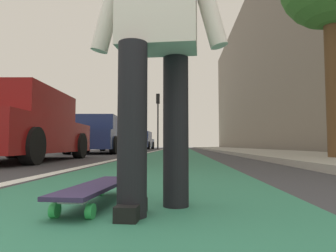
{
  "coord_description": "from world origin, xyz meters",
  "views": [
    {
      "loc": [
        -0.72,
        -0.32,
        0.33
      ],
      "look_at": [
        9.28,
        0.14,
        0.98
      ],
      "focal_mm": 31.62,
      "sensor_mm": 36.0,
      "label": 1
    }
  ],
  "objects_px": {
    "parked_car_near": "(21,127)",
    "traffic_light": "(158,111)",
    "parked_car_far": "(123,139)",
    "skateboard": "(97,188)",
    "parked_car_end": "(140,141)",
    "skater_person": "(157,28)",
    "parked_car_mid": "(98,136)"
  },
  "relations": [
    {
      "from": "skateboard",
      "to": "parked_car_far",
      "type": "bearing_deg",
      "value": 10.81
    },
    {
      "from": "parked_car_near",
      "to": "traffic_light",
      "type": "xyz_separation_m",
      "value": [
        17.78,
        -1.47,
        2.4
      ]
    },
    {
      "from": "skateboard",
      "to": "skater_person",
      "type": "bearing_deg",
      "value": -113.29
    },
    {
      "from": "parked_car_far",
      "to": "parked_car_end",
      "type": "height_order",
      "value": "parked_car_far"
    },
    {
      "from": "skater_person",
      "to": "traffic_light",
      "type": "relative_size",
      "value": 0.36
    },
    {
      "from": "parked_car_near",
      "to": "parked_car_mid",
      "type": "height_order",
      "value": "parked_car_mid"
    },
    {
      "from": "parked_car_far",
      "to": "skateboard",
      "type": "bearing_deg",
      "value": -169.19
    },
    {
      "from": "skater_person",
      "to": "parked_car_far",
      "type": "relative_size",
      "value": 0.37
    },
    {
      "from": "parked_car_near",
      "to": "parked_car_far",
      "type": "xyz_separation_m",
      "value": [
        11.92,
        0.2,
        0.0
      ]
    },
    {
      "from": "skater_person",
      "to": "parked_car_far",
      "type": "height_order",
      "value": "skater_person"
    },
    {
      "from": "skater_person",
      "to": "parked_car_end",
      "type": "distance_m",
      "value": 23.58
    },
    {
      "from": "parked_car_near",
      "to": "traffic_light",
      "type": "height_order",
      "value": "traffic_light"
    },
    {
      "from": "parked_car_mid",
      "to": "traffic_light",
      "type": "relative_size",
      "value": 0.96
    },
    {
      "from": "parked_car_mid",
      "to": "parked_car_end",
      "type": "xyz_separation_m",
      "value": [
        12.82,
        0.09,
        -0.01
      ]
    },
    {
      "from": "parked_car_far",
      "to": "traffic_light",
      "type": "distance_m",
      "value": 6.54
    },
    {
      "from": "skateboard",
      "to": "parked_car_near",
      "type": "height_order",
      "value": "parked_car_near"
    },
    {
      "from": "parked_car_end",
      "to": "parked_car_near",
      "type": "bearing_deg",
      "value": -179.66
    },
    {
      "from": "skater_person",
      "to": "traffic_light",
      "type": "xyz_separation_m",
      "value": [
        22.34,
        1.79,
        2.17
      ]
    },
    {
      "from": "parked_car_mid",
      "to": "traffic_light",
      "type": "height_order",
      "value": "traffic_light"
    },
    {
      "from": "traffic_light",
      "to": "skater_person",
      "type": "bearing_deg",
      "value": -175.43
    },
    {
      "from": "skateboard",
      "to": "parked_car_near",
      "type": "relative_size",
      "value": 0.2
    },
    {
      "from": "skater_person",
      "to": "parked_car_mid",
      "type": "xyz_separation_m",
      "value": [
        10.51,
        3.29,
        -0.22
      ]
    },
    {
      "from": "skateboard",
      "to": "traffic_light",
      "type": "bearing_deg",
      "value": 3.72
    },
    {
      "from": "parked_car_mid",
      "to": "skater_person",
      "type": "bearing_deg",
      "value": -162.64
    },
    {
      "from": "skateboard",
      "to": "skater_person",
      "type": "distance_m",
      "value": 0.92
    },
    {
      "from": "skateboard",
      "to": "parked_car_end",
      "type": "xyz_separation_m",
      "value": [
        23.18,
        3.03,
        0.61
      ]
    },
    {
      "from": "parked_car_end",
      "to": "parked_car_mid",
      "type": "bearing_deg",
      "value": -179.61
    },
    {
      "from": "parked_car_near",
      "to": "skater_person",
      "type": "bearing_deg",
      "value": -144.49
    },
    {
      "from": "skater_person",
      "to": "skateboard",
      "type": "bearing_deg",
      "value": 66.71
    },
    {
      "from": "parked_car_far",
      "to": "skater_person",
      "type": "bearing_deg",
      "value": -168.13
    },
    {
      "from": "skateboard",
      "to": "parked_car_end",
      "type": "bearing_deg",
      "value": 7.44
    },
    {
      "from": "parked_car_near",
      "to": "parked_car_far",
      "type": "distance_m",
      "value": 11.92
    }
  ]
}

